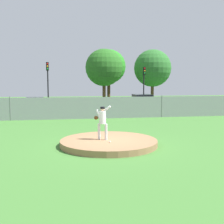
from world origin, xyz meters
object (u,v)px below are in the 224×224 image
(pitcher_youth, at_px, (102,119))
(traffic_light_near, at_px, (48,77))
(baseball, at_px, (110,142))
(traffic_light_far, at_px, (144,80))
(parked_car_navy, at_px, (35,106))
(traffic_cone_orange, at_px, (162,111))
(parked_car_charcoal, at_px, (142,103))

(pitcher_youth, distance_m, traffic_light_near, 19.09)
(pitcher_youth, height_order, baseball, pitcher_youth)
(pitcher_youth, height_order, traffic_light_far, traffic_light_far)
(baseball, height_order, parked_car_navy, parked_car_navy)
(parked_car_navy, height_order, traffic_cone_orange, parked_car_navy)
(parked_car_navy, height_order, traffic_light_far, traffic_light_far)
(parked_car_charcoal, xyz_separation_m, traffic_cone_orange, (1.51, -1.76, -0.57))
(traffic_cone_orange, bearing_deg, parked_car_charcoal, 130.55)
(parked_car_navy, xyz_separation_m, traffic_light_far, (11.84, 4.52, 2.48))
(pitcher_youth, bearing_deg, traffic_light_near, 100.43)
(parked_car_charcoal, height_order, traffic_light_far, traffic_light_far)
(parked_car_charcoal, bearing_deg, baseball, -110.92)
(traffic_light_near, distance_m, traffic_light_far, 10.82)
(baseball, height_order, parked_car_charcoal, parked_car_charcoal)
(traffic_light_near, height_order, traffic_light_far, traffic_light_near)
(pitcher_youth, distance_m, parked_car_charcoal, 15.84)
(traffic_light_near, xyz_separation_m, traffic_light_far, (10.82, -0.18, -0.26))
(pitcher_youth, xyz_separation_m, baseball, (0.25, -0.73, -0.93))
(baseball, bearing_deg, traffic_cone_orange, 61.51)
(parked_car_charcoal, bearing_deg, traffic_cone_orange, -49.45)
(baseball, distance_m, traffic_light_near, 19.97)
(traffic_light_far, bearing_deg, parked_car_navy, -159.09)
(parked_car_navy, bearing_deg, traffic_light_near, 77.79)
(baseball, bearing_deg, traffic_light_near, 100.75)
(pitcher_youth, distance_m, traffic_light_far, 19.98)
(pitcher_youth, distance_m, parked_car_navy, 14.64)
(pitcher_youth, height_order, parked_car_charcoal, pitcher_youth)
(parked_car_navy, distance_m, traffic_light_far, 12.91)
(pitcher_youth, relative_size, traffic_light_near, 0.32)
(baseball, bearing_deg, parked_car_charcoal, 69.08)
(traffic_light_near, relative_size, traffic_light_far, 1.09)
(baseball, relative_size, parked_car_navy, 0.02)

